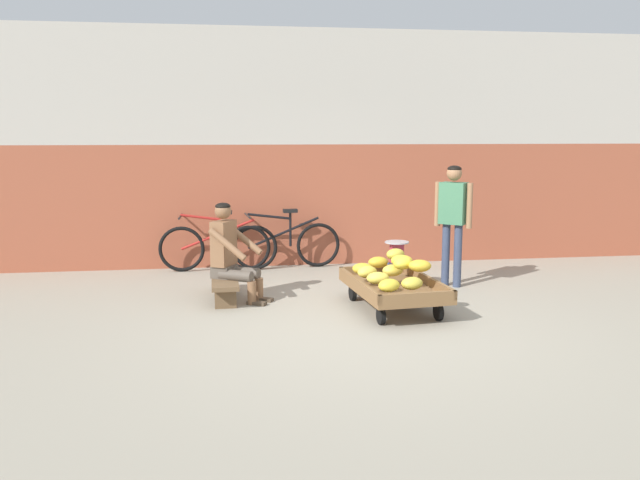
{
  "coord_description": "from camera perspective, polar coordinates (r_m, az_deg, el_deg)",
  "views": [
    {
      "loc": [
        -1.3,
        -6.32,
        1.94
      ],
      "look_at": [
        -0.28,
        0.9,
        0.75
      ],
      "focal_mm": 37.26,
      "sensor_mm": 36.0,
      "label": 1
    }
  ],
  "objects": [
    {
      "name": "back_wall",
      "position": [
        9.78,
        -0.45,
        7.84
      ],
      "size": [
        16.0,
        0.3,
        3.39
      ],
      "color": "#A35138",
      "rests_on": "ground"
    },
    {
      "name": "shopping_bag",
      "position": [
        7.97,
        8.4,
        -4.03
      ],
      "size": [
        0.18,
        0.12,
        0.24
      ],
      "primitive_type": "cube",
      "color": "#3370B7",
      "rests_on": "ground"
    },
    {
      "name": "bicycle_near_left",
      "position": [
        9.43,
        -8.75,
        -0.52
      ],
      "size": [
        1.66,
        0.48,
        0.86
      ],
      "color": "black",
      "rests_on": "ground"
    },
    {
      "name": "weighing_scale",
      "position": [
        8.32,
        6.6,
        -1.09
      ],
      "size": [
        0.3,
        0.3,
        0.29
      ],
      "color": "#28282D",
      "rests_on": "plastic_crate"
    },
    {
      "name": "banana_cart",
      "position": [
        7.35,
        6.32,
        -4.16
      ],
      "size": [
        0.98,
        1.52,
        0.36
      ],
      "color": "brown",
      "rests_on": "ground"
    },
    {
      "name": "bicycle_far_left",
      "position": [
        9.5,
        -3.17,
        -0.36
      ],
      "size": [
        1.66,
        0.48,
        0.86
      ],
      "color": "black",
      "rests_on": "ground"
    },
    {
      "name": "low_bench",
      "position": [
        7.84,
        -8.19,
        -3.66
      ],
      "size": [
        0.32,
        1.11,
        0.27
      ],
      "color": "brown",
      "rests_on": "ground"
    },
    {
      "name": "banana_pile",
      "position": [
        7.28,
        6.19,
        -2.46
      ],
      "size": [
        0.83,
        1.42,
        0.26
      ],
      "color": "yellow",
      "rests_on": "banana_cart"
    },
    {
      "name": "ground_plane",
      "position": [
        6.74,
        3.43,
        -7.49
      ],
      "size": [
        80.0,
        80.0,
        0.0
      ],
      "primitive_type": "plane",
      "color": "gray"
    },
    {
      "name": "plastic_crate",
      "position": [
        8.38,
        6.56,
        -3.12
      ],
      "size": [
        0.36,
        0.28,
        0.3
      ],
      "color": "#234CA8",
      "rests_on": "ground"
    },
    {
      "name": "vendor_seated",
      "position": [
        7.72,
        -7.69,
        -1.06
      ],
      "size": [
        0.74,
        0.65,
        1.14
      ],
      "color": "brown",
      "rests_on": "ground"
    },
    {
      "name": "customer_adult",
      "position": [
        8.47,
        11.36,
        2.39
      ],
      "size": [
        0.39,
        0.36,
        1.53
      ],
      "color": "#38425B",
      "rests_on": "ground"
    }
  ]
}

